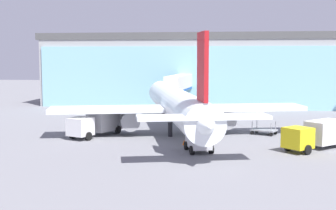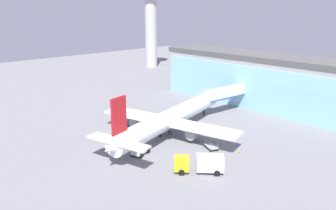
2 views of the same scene
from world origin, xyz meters
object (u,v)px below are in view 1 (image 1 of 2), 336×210
at_px(baggage_cart, 264,130).
at_px(safety_cone_wingtip, 303,130).
at_px(jet_bridge, 180,84).
at_px(airplane, 177,105).
at_px(safety_cone_nose, 184,142).
at_px(fuel_truck, 317,134).
at_px(pushback_tug, 199,142).
at_px(catering_truck, 97,123).

distance_m(baggage_cart, safety_cone_wingtip, 4.94).
height_order(jet_bridge, airplane, airplane).
xyz_separation_m(airplane, safety_cone_nose, (1.33, -6.99, -3.03)).
bearing_deg(airplane, fuel_truck, -131.69).
relative_size(jet_bridge, safety_cone_wingtip, 25.20).
relative_size(baggage_cart, safety_cone_nose, 5.85).
distance_m(fuel_truck, baggage_cart, 9.02).
distance_m(fuel_truck, pushback_tug, 11.47).
bearing_deg(jet_bridge, catering_truck, 168.99).
xyz_separation_m(safety_cone_nose, safety_cone_wingtip, (13.15, 8.98, 0.00)).
bearing_deg(catering_truck, fuel_truck, 101.68).
height_order(airplane, safety_cone_nose, airplane).
bearing_deg(fuel_truck, airplane, -71.29).
height_order(baggage_cart, safety_cone_nose, baggage_cart).
xyz_separation_m(jet_bridge, baggage_cart, (11.25, -20.61, -4.03)).
bearing_deg(catering_truck, jet_bridge, -173.18).
height_order(fuel_truck, baggage_cart, fuel_truck).
distance_m(jet_bridge, catering_truck, 24.70).
relative_size(catering_truck, baggage_cart, 2.35).
bearing_deg(safety_cone_nose, pushback_tug, -63.44).
height_order(jet_bridge, catering_truck, jet_bridge).
bearing_deg(safety_cone_wingtip, baggage_cart, -159.14).
bearing_deg(baggage_cart, pushback_tug, 82.41).
bearing_deg(baggage_cart, safety_cone_nose, 66.16).
xyz_separation_m(baggage_cart, safety_cone_nose, (-8.54, -7.22, -0.23)).
xyz_separation_m(jet_bridge, airplane, (1.38, -20.85, -1.22)).
bearing_deg(fuel_truck, safety_cone_wingtip, -134.95).
height_order(airplane, baggage_cart, airplane).
bearing_deg(airplane, safety_cone_wingtip, -95.36).
bearing_deg(safety_cone_wingtip, pushback_tug, -133.38).
xyz_separation_m(baggage_cart, safety_cone_wingtip, (4.61, 1.76, -0.23)).
bearing_deg(airplane, baggage_cart, -101.83).
relative_size(fuel_truck, pushback_tug, 1.91).
bearing_deg(safety_cone_nose, catering_truck, 156.15).
xyz_separation_m(catering_truck, fuel_truck, (22.88, -5.14, 0.00)).
distance_m(fuel_truck, safety_cone_nose, 12.86).
relative_size(airplane, baggage_cart, 11.61).
xyz_separation_m(pushback_tug, safety_cone_nose, (-1.61, 3.23, -0.70)).
bearing_deg(fuel_truck, catering_truck, -55.45).
relative_size(jet_bridge, pushback_tug, 3.86).
height_order(airplane, fuel_truck, airplane).
bearing_deg(safety_cone_wingtip, jet_bridge, 130.06).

